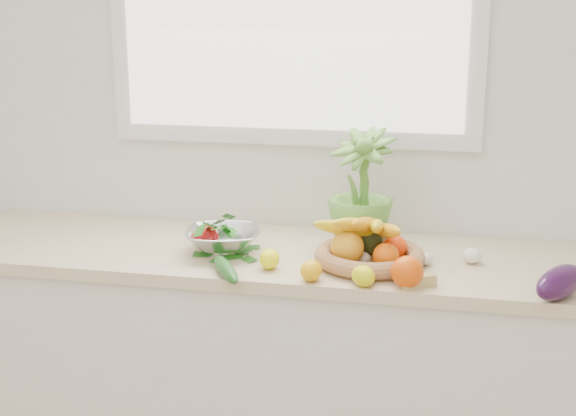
% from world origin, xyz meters
% --- Properties ---
extents(back_wall, '(4.50, 0.02, 2.70)m').
position_xyz_m(back_wall, '(0.00, 2.25, 1.35)').
color(back_wall, white).
rests_on(back_wall, ground).
extents(counter_cabinet, '(2.20, 0.58, 0.86)m').
position_xyz_m(counter_cabinet, '(0.00, 1.95, 0.43)').
color(counter_cabinet, silver).
rests_on(counter_cabinet, ground).
extents(countertop, '(2.24, 0.62, 0.04)m').
position_xyz_m(countertop, '(0.00, 1.95, 0.88)').
color(countertop, beige).
rests_on(countertop, counter_cabinet).
extents(orange_loose, '(0.11, 0.11, 0.09)m').
position_xyz_m(orange_loose, '(0.45, 1.69, 0.95)').
color(orange_loose, '#E74F07').
rests_on(orange_loose, countertop).
extents(lemon_a, '(0.07, 0.08, 0.06)m').
position_xyz_m(lemon_a, '(0.03, 1.76, 0.93)').
color(lemon_a, '#FAEF0D').
rests_on(lemon_a, countertop).
extents(lemon_b, '(0.07, 0.09, 0.06)m').
position_xyz_m(lemon_b, '(0.17, 1.68, 0.93)').
color(lemon_b, '#F6AE0D').
rests_on(lemon_b, countertop).
extents(lemon_c, '(0.10, 0.10, 0.06)m').
position_xyz_m(lemon_c, '(0.32, 1.67, 0.93)').
color(lemon_c, yellow).
rests_on(lemon_c, countertop).
extents(apple, '(0.09, 0.09, 0.08)m').
position_xyz_m(apple, '(-0.22, 1.92, 0.94)').
color(apple, '#B60E0E').
rests_on(apple, countertop).
extents(ginger, '(0.11, 0.10, 0.03)m').
position_xyz_m(ginger, '(0.48, 1.70, 0.92)').
color(ginger, tan).
rests_on(ginger, countertop).
extents(garlic_a, '(0.06, 0.06, 0.04)m').
position_xyz_m(garlic_a, '(0.49, 1.90, 0.92)').
color(garlic_a, white).
rests_on(garlic_a, countertop).
extents(garlic_b, '(0.08, 0.08, 0.05)m').
position_xyz_m(garlic_b, '(0.63, 1.95, 0.92)').
color(garlic_b, white).
rests_on(garlic_b, countertop).
extents(garlic_c, '(0.05, 0.05, 0.04)m').
position_xyz_m(garlic_c, '(0.30, 1.87, 0.92)').
color(garlic_c, white).
rests_on(garlic_c, countertop).
extents(eggplant, '(0.19, 0.23, 0.09)m').
position_xyz_m(eggplant, '(0.86, 1.69, 0.94)').
color(eggplant, '#2E0E36').
rests_on(eggplant, countertop).
extents(cucumber, '(0.16, 0.23, 0.04)m').
position_xyz_m(cucumber, '(-0.08, 1.67, 0.92)').
color(cucumber, '#185117').
rests_on(cucumber, countertop).
extents(radish, '(0.04, 0.04, 0.03)m').
position_xyz_m(radish, '(-0.11, 1.73, 0.92)').
color(radish, '#BF1742').
rests_on(radish, countertop).
extents(potted_herb, '(0.28, 0.28, 0.38)m').
position_xyz_m(potted_herb, '(0.27, 2.00, 1.11)').
color(potted_herb, '#5B9335').
rests_on(potted_herb, countertop).
extents(fruit_basket, '(0.42, 0.42, 0.18)m').
position_xyz_m(fruit_basket, '(0.32, 1.86, 0.95)').
color(fruit_basket, '#AE7C4D').
rests_on(fruit_basket, countertop).
extents(colander_with_spinach, '(0.29, 0.29, 0.12)m').
position_xyz_m(colander_with_spinach, '(-0.15, 1.88, 0.96)').
color(colander_with_spinach, white).
rests_on(colander_with_spinach, countertop).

